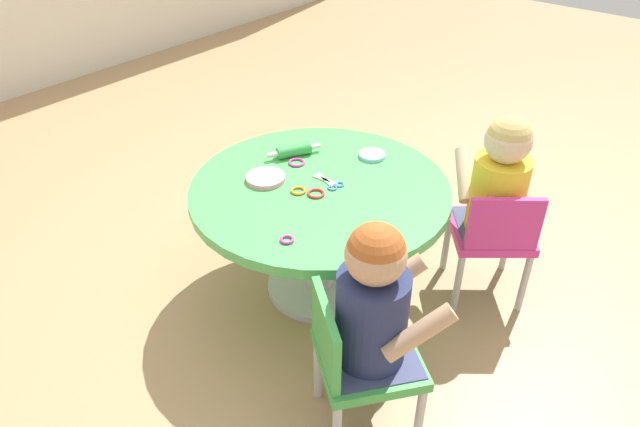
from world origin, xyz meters
name	(u,v)px	position (x,y,z in m)	size (l,w,h in m)	color
ground_plane	(320,287)	(0.00, 0.00, 0.00)	(10.00, 10.00, 0.00)	tan
craft_table	(320,209)	(0.00, 0.00, 0.40)	(0.99, 0.99, 0.50)	silver
child_chair_left	(358,358)	(-0.44, -0.51, 0.31)	(0.42, 0.42, 0.54)	#B7B7BC
seated_child_left	(374,301)	(-0.41, -0.53, 0.53)	(0.44, 0.42, 0.51)	#3F4772
child_chair_right	(492,234)	(0.40, -0.54, 0.31)	(0.42, 0.42, 0.54)	#B7B7BC
seated_child_right	(500,179)	(0.43, -0.52, 0.53)	(0.44, 0.43, 0.51)	#3F4772
rolling_pin	(294,150)	(0.11, 0.23, 0.53)	(0.21, 0.13, 0.05)	green
craft_scissors	(331,183)	(0.04, -0.02, 0.51)	(0.08, 0.14, 0.01)	silver
playdough_blob_0	(265,178)	(-0.10, 0.19, 0.51)	(0.15, 0.15, 0.02)	pink
playdough_blob_1	(372,155)	(0.31, -0.02, 0.51)	(0.11, 0.11, 0.02)	#8CCCF2
cookie_cutter_0	(297,162)	(0.07, 0.18, 0.51)	(0.07, 0.07, 0.01)	#D83FA5
cookie_cutter_1	(316,193)	(-0.06, -0.03, 0.51)	(0.07, 0.07, 0.01)	red
cookie_cutter_2	(287,240)	(-0.33, -0.13, 0.51)	(0.05, 0.05, 0.01)	#D83FA5
cookie_cutter_3	(298,191)	(-0.08, 0.04, 0.51)	(0.06, 0.06, 0.01)	orange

